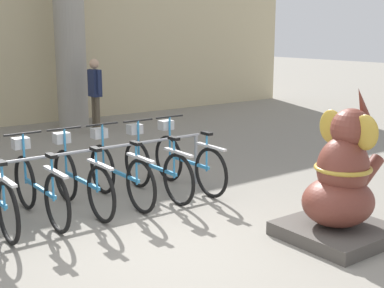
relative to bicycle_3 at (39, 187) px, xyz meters
The scene contains 10 objects.
ground_plane 2.01m from the bicycle_3, 69.55° to the right, with size 60.00×60.00×0.00m, color gray.
column_right 6.88m from the bicycle_3, 61.99° to the left, with size 0.89×0.89×5.16m.
bike_rack 0.36m from the bicycle_3, 20.56° to the left, with size 4.51×0.05×0.77m.
bicycle_3 is the anchor object (origin of this frame).
bicycle_4 0.56m from the bicycle_3, ahead, with size 0.48×1.75×1.02m.
bicycle_5 1.12m from the bicycle_3, ahead, with size 0.48×1.75×1.02m.
bicycle_6 1.67m from the bicycle_3, ahead, with size 0.48×1.75×1.02m.
bicycle_7 2.23m from the bicycle_3, ahead, with size 0.48×1.75×1.02m.
elephant_statue 3.57m from the bicycle_3, 46.02° to the right, with size 1.10×1.10×1.71m.
person_pedestrian 5.80m from the bicycle_3, 56.49° to the left, with size 0.22×0.47×1.65m.
Camera 1 is at (-2.92, -4.28, 2.30)m, focal length 50.00 mm.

